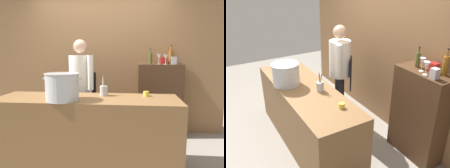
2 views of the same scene
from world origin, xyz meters
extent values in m
plane|color=gray|center=(0.00, 0.00, 0.00)|extent=(8.00, 8.00, 0.00)
cube|color=olive|center=(0.00, 1.40, 1.50)|extent=(4.40, 0.10, 3.00)
cube|color=brown|center=(0.00, 0.00, 0.45)|extent=(2.26, 0.70, 0.90)
cube|color=#472D1C|center=(1.03, 1.19, 0.63)|extent=(0.76, 0.32, 1.27)
cylinder|color=black|center=(-0.17, 0.66, 0.42)|extent=(0.14, 0.14, 0.84)
cylinder|color=black|center=(-0.33, 0.78, 0.42)|extent=(0.14, 0.14, 0.84)
cylinder|color=white|center=(-0.25, 0.72, 1.13)|extent=(0.34, 0.34, 0.58)
cube|color=black|center=(-0.15, 0.87, 0.89)|extent=(0.26, 0.19, 0.52)
cylinder|color=white|center=(-0.07, 0.59, 1.16)|extent=(0.09, 0.09, 0.52)
cylinder|color=white|center=(-0.43, 0.85, 1.16)|extent=(0.09, 0.09, 0.52)
sphere|color=tan|center=(-0.25, 0.72, 1.55)|extent=(0.21, 0.21, 0.21)
cylinder|color=#B7BABF|center=(-0.25, -0.18, 1.05)|extent=(0.38, 0.38, 0.31)
cylinder|color=#B7BABF|center=(-0.25, -0.18, 1.21)|extent=(0.40, 0.40, 0.01)
cube|color=#B7BABF|center=(-0.46, -0.18, 1.15)|extent=(0.04, 0.02, 0.02)
cube|color=#B7BABF|center=(-0.04, -0.18, 1.15)|extent=(0.04, 0.02, 0.02)
cylinder|color=#B7BABF|center=(0.19, 0.14, 0.97)|extent=(0.10, 0.10, 0.13)
cylinder|color=olive|center=(0.18, 0.16, 1.04)|extent=(0.05, 0.05, 0.23)
cylinder|color=#B7BABF|center=(0.18, 0.14, 1.03)|extent=(0.02, 0.04, 0.22)
cylinder|color=olive|center=(0.19, 0.14, 1.05)|extent=(0.03, 0.02, 0.25)
cylinder|color=yellow|center=(0.73, 0.16, 0.93)|extent=(0.07, 0.07, 0.06)
cylinder|color=#475123|center=(0.86, 1.22, 1.36)|extent=(0.06, 0.06, 0.19)
cylinder|color=#475123|center=(0.86, 1.22, 1.49)|extent=(0.02, 0.02, 0.06)
cylinder|color=black|center=(0.86, 1.22, 1.53)|extent=(0.02, 0.02, 0.01)
cylinder|color=#8C5919|center=(1.22, 1.30, 1.38)|extent=(0.07, 0.07, 0.23)
cylinder|color=#8C5919|center=(1.22, 1.30, 1.54)|extent=(0.02, 0.02, 0.09)
cylinder|color=black|center=(1.22, 1.30, 1.59)|extent=(0.03, 0.03, 0.01)
cylinder|color=silver|center=(1.11, 1.10, 1.27)|extent=(0.06, 0.06, 0.01)
cylinder|color=silver|center=(1.11, 1.10, 1.31)|extent=(0.01, 0.01, 0.07)
cone|color=silver|center=(1.11, 1.10, 1.39)|extent=(0.08, 0.08, 0.09)
cylinder|color=silver|center=(1.00, 1.15, 1.27)|extent=(0.06, 0.06, 0.01)
cylinder|color=silver|center=(1.00, 1.15, 1.32)|extent=(0.01, 0.01, 0.08)
cone|color=silver|center=(1.00, 1.15, 1.40)|extent=(0.07, 0.07, 0.09)
cube|color=#B2B2B7|center=(1.24, 1.11, 1.33)|extent=(0.08, 0.08, 0.13)
cube|color=red|center=(1.09, 1.26, 1.33)|extent=(0.09, 0.09, 0.12)
camera|label=1|loc=(0.56, -2.50, 1.42)|focal=33.65mm
camera|label=2|loc=(2.95, -1.19, 2.44)|focal=39.89mm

